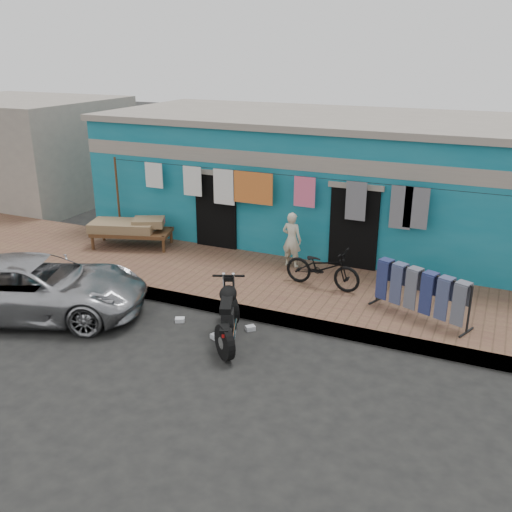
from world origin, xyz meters
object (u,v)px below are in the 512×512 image
at_px(charpoy, 132,233).
at_px(bicycle, 323,263).
at_px(jeans_rack, 421,293).
at_px(seated_person, 292,240).
at_px(motorcycle, 227,313).
at_px(car, 37,286).

bearing_deg(charpoy, bicycle, -5.86).
bearing_deg(charpoy, jeans_rack, -8.88).
bearing_deg(seated_person, bicycle, 146.30).
bearing_deg(jeans_rack, motorcycle, -148.48).
bearing_deg(car, motorcycle, -103.03).
distance_m(bicycle, charpoy, 5.23).
relative_size(bicycle, jeans_rack, 0.82).
bearing_deg(motorcycle, jeans_rack, 8.66).
relative_size(seated_person, motorcycle, 0.72).
xyz_separation_m(charpoy, jeans_rack, (7.30, -1.14, 0.13)).
bearing_deg(seated_person, motorcycle, 97.23).
xyz_separation_m(seated_person, charpoy, (-4.18, -0.32, -0.30)).
height_order(motorcycle, jeans_rack, jeans_rack).
bearing_deg(jeans_rack, seated_person, 154.86).
distance_m(car, seated_person, 5.50).
height_order(car, charpoy, car).
bearing_deg(bicycle, car, 127.41).
bearing_deg(motorcycle, charpoy, 121.57).
bearing_deg(car, seated_person, -65.83).
bearing_deg(motorcycle, bicycle, 45.85).
height_order(bicycle, charpoy, bicycle).
bearing_deg(car, bicycle, -79.22).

